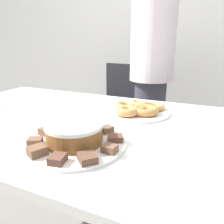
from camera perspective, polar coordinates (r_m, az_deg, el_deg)
name	(u,v)px	position (r m, az deg, el deg)	size (l,w,h in m)	color
wall_back	(174,17)	(2.42, 16.00, 22.75)	(8.00, 0.05, 2.60)	beige
table	(105,138)	(0.97, -1.96, -6.91)	(1.90, 0.96, 0.72)	silver
person_standing	(152,70)	(1.63, 10.37, 10.66)	(0.31, 0.31, 1.63)	#383842
office_chair_left	(116,117)	(1.99, 1.16, -1.34)	(0.50, 0.50, 0.88)	black
plate_cake	(76,144)	(0.76, -9.38, -8.16)	(0.35, 0.35, 0.01)	white
plate_donuts	(136,111)	(1.10, 6.40, 0.15)	(0.34, 0.34, 0.01)	white
frosted_cake	(75,133)	(0.74, -9.53, -5.42)	(0.19, 0.19, 0.07)	brown
lamington_0	(58,159)	(0.64, -14.02, -11.82)	(0.05, 0.06, 0.02)	brown
lamington_1	(87,158)	(0.64, -6.46, -11.80)	(0.07, 0.07, 0.02)	brown
lamington_2	(110,149)	(0.68, -0.63, -9.53)	(0.05, 0.04, 0.02)	brown
lamington_3	(115,138)	(0.75, 0.87, -6.84)	(0.07, 0.06, 0.02)	brown
lamington_4	(106,129)	(0.82, -1.46, -4.57)	(0.05, 0.06, 0.02)	brown
lamington_5	(89,125)	(0.87, -6.11, -3.45)	(0.06, 0.07, 0.02)	#513828
lamington_6	(67,126)	(0.87, -11.56, -3.64)	(0.06, 0.06, 0.02)	brown
lamington_7	(48,131)	(0.84, -16.49, -4.82)	(0.06, 0.05, 0.02)	brown
lamington_8	(35,141)	(0.78, -19.45, -7.17)	(0.06, 0.06, 0.02)	brown
lamington_9	(37,151)	(0.70, -18.96, -9.58)	(0.06, 0.07, 0.03)	brown
donut_0	(137,108)	(1.09, 6.44, 1.16)	(0.10, 0.10, 0.03)	#D18E4C
donut_1	(125,106)	(1.11, 3.44, 1.60)	(0.11, 0.11, 0.03)	#D18E4C
donut_2	(127,111)	(1.02, 3.90, 0.26)	(0.11, 0.11, 0.04)	#D18E4C
donut_3	(145,110)	(1.04, 8.58, 0.44)	(0.13, 0.13, 0.04)	#C68447
donut_4	(153,106)	(1.13, 10.61, 1.47)	(0.12, 0.12, 0.03)	tan
donut_5	(138,104)	(1.15, 6.69, 2.10)	(0.11, 0.11, 0.04)	#E5AD66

